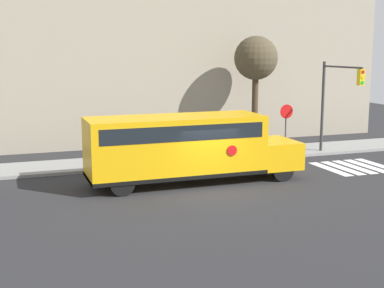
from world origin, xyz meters
TOP-DOWN VIEW (x-y plane):
  - ground_plane at (0.00, 0.00)m, footprint 60.00×60.00m
  - sidewalk_strip at (0.00, 6.50)m, footprint 44.00×3.00m
  - building_backdrop at (0.00, 13.00)m, footprint 32.00×4.00m
  - crosswalk_stripes at (8.28, 2.00)m, footprint 3.30×3.20m
  - school_bus at (-0.71, 1.73)m, footprint 9.42×2.57m
  - stop_sign at (6.29, 5.38)m, footprint 0.76×0.10m
  - traffic_light at (8.71, 4.51)m, footprint 0.28×3.46m
  - tree_near_sidewalk at (6.07, 8.72)m, footprint 2.55×2.55m

SIDE VIEW (x-z plane):
  - ground_plane at x=0.00m, z-range 0.00..0.00m
  - crosswalk_stripes at x=8.28m, z-range 0.00..0.01m
  - sidewalk_strip at x=0.00m, z-range 0.00..0.15m
  - school_bus at x=-0.71m, z-range 0.21..3.16m
  - stop_sign at x=6.29m, z-range 0.48..3.34m
  - traffic_light at x=8.71m, z-range 0.86..5.96m
  - building_backdrop at x=0.00m, z-range 0.00..10.29m
  - tree_near_sidewalk at x=6.07m, z-range 1.88..8.41m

